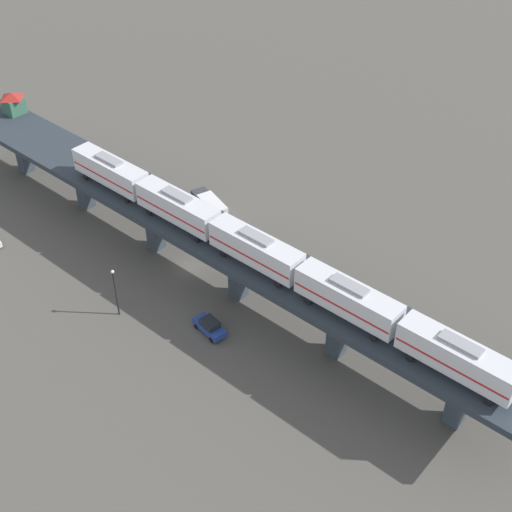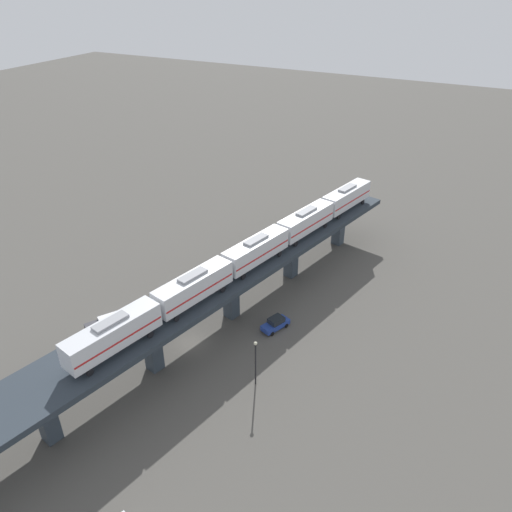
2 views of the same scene
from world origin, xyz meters
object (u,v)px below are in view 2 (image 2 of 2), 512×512
Objects in this scene: subway_train at (256,250)px; street_lamp at (256,360)px; delivery_truck at (113,325)px; street_car_blue at (276,323)px.

subway_train reaches higher than street_lamp.
street_lamp reaches higher than delivery_truck.
street_lamp is at bearing 102.13° from street_car_blue.
delivery_truck is 22.85m from street_lamp.
street_lamp is at bearing -178.72° from delivery_truck.
delivery_truck is at bearing 30.30° from street_car_blue.
subway_train is 12.90× the size of street_car_blue.
delivery_truck reaches higher than street_car_blue.
street_car_blue is 23.50m from delivery_truck.
street_car_blue is at bearing 144.70° from subway_train.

